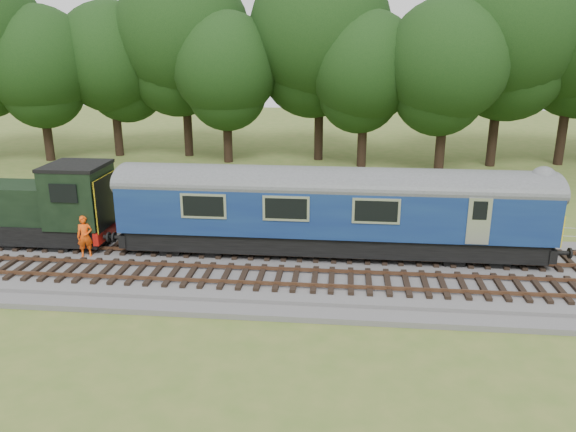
# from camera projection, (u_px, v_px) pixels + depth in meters

# --- Properties ---
(ground) EXTENTS (120.00, 120.00, 0.00)m
(ground) POSITION_uv_depth(u_px,v_px,m) (384.00, 275.00, 23.04)
(ground) COLOR #4B6726
(ground) RESTS_ON ground
(ballast) EXTENTS (70.00, 7.00, 0.35)m
(ballast) POSITION_uv_depth(u_px,v_px,m) (384.00, 272.00, 22.99)
(ballast) COLOR #4C4C4F
(ballast) RESTS_ON ground
(track_north) EXTENTS (67.20, 2.40, 0.21)m
(track_north) POSITION_uv_depth(u_px,v_px,m) (382.00, 254.00, 24.25)
(track_north) COLOR black
(track_north) RESTS_ON ballast
(track_south) EXTENTS (67.20, 2.40, 0.21)m
(track_south) POSITION_uv_depth(u_px,v_px,m) (387.00, 282.00, 21.40)
(track_south) COLOR black
(track_south) RESTS_ON ballast
(fence) EXTENTS (64.00, 0.12, 1.00)m
(fence) POSITION_uv_depth(u_px,v_px,m) (378.00, 239.00, 27.31)
(fence) COLOR #6B6054
(fence) RESTS_ON ground
(tree_line) EXTENTS (70.00, 8.00, 18.00)m
(tree_line) POSITION_uv_depth(u_px,v_px,m) (367.00, 164.00, 43.93)
(tree_line) COLOR black
(tree_line) RESTS_ON ground
(dmu_railcar) EXTENTS (18.05, 2.86, 3.88)m
(dmu_railcar) POSITION_uv_depth(u_px,v_px,m) (332.00, 204.00, 23.81)
(dmu_railcar) COLOR black
(dmu_railcar) RESTS_ON ground
(shunter_loco) EXTENTS (8.91, 2.60, 3.38)m
(shunter_loco) POSITION_uv_depth(u_px,v_px,m) (23.00, 209.00, 25.33)
(shunter_loco) COLOR black
(shunter_loco) RESTS_ON ground
(worker) EXTENTS (0.77, 0.64, 1.80)m
(worker) POSITION_uv_depth(u_px,v_px,m) (85.00, 236.00, 23.92)
(worker) COLOR #FF500D
(worker) RESTS_ON ballast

